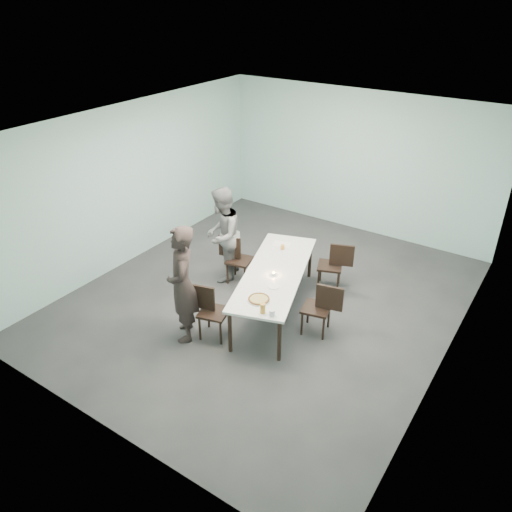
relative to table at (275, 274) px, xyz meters
The scene contains 16 objects.
ground 0.77m from the table, 144.41° to the left, with size 7.00×7.00×0.00m, color #333335.
room_shell 1.38m from the table, 144.41° to the left, with size 6.02×7.02×3.01m.
table is the anchor object (origin of this frame).
chair_near_left 1.24m from the table, 113.08° to the right, with size 0.65×0.52×0.87m.
chair_far_left 1.18m from the table, 159.17° to the left, with size 0.64×0.50×0.87m.
chair_near_right 0.95m from the table, ahead, with size 0.65×0.50×0.87m.
chair_far_right 1.30m from the table, 66.64° to the left, with size 0.65×0.54×0.87m.
diner_near 1.57m from the table, 119.85° to the right, with size 0.68×0.45×1.86m, color black.
diner_far 1.40m from the table, 164.54° to the left, with size 0.85×0.66×1.75m, color slate.
pizza 0.88m from the table, 73.78° to the right, with size 0.34×0.34×0.04m.
side_plate 0.47m from the table, 60.28° to the right, with size 0.18×0.18×0.01m, color white.
beer_glass 1.18m from the table, 66.65° to the right, with size 0.08×0.08×0.15m, color gold.
water_tumbler 1.22m from the table, 60.11° to the right, with size 0.08×0.08×0.09m, color silver.
tealight 0.15m from the table, 68.48° to the right, with size 0.06×0.06×0.05m.
amber_tumbler 0.77m from the table, 111.90° to the left, with size 0.07×0.07×0.08m, color gold.
menu 0.94m from the table, 114.61° to the left, with size 0.30×0.22×0.01m, color silver.
Camera 1 is at (3.86, -6.12, 4.85)m, focal length 35.00 mm.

